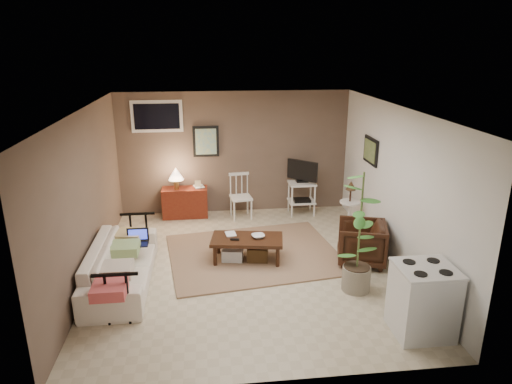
{
  "coord_description": "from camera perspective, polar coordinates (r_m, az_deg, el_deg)",
  "views": [
    {
      "loc": [
        -0.57,
        -6.25,
        3.27
      ],
      "look_at": [
        0.18,
        0.35,
        1.09
      ],
      "focal_mm": 32.0,
      "sensor_mm": 36.0,
      "label": 1
    }
  ],
  "objects": [
    {
      "name": "art_right",
      "position": [
        8.01,
        14.15,
        5.02
      ],
      "size": [
        0.03,
        0.6,
        0.45
      ],
      "primitive_type": "cube",
      "color": "black"
    },
    {
      "name": "laptop",
      "position": [
        6.95,
        -14.57,
        -5.71
      ],
      "size": [
        0.32,
        0.23,
        0.22
      ],
      "color": "black",
      "rests_on": "sofa"
    },
    {
      "name": "rug",
      "position": [
        7.45,
        -0.26,
        -7.73
      ],
      "size": [
        2.93,
        2.47,
        0.03
      ],
      "primitive_type": "cube",
      "rotation": [
        0.0,
        0.0,
        0.14
      ],
      "color": "#9A755A",
      "rests_on": "floor"
    },
    {
      "name": "spindle_chair",
      "position": [
        8.84,
        -1.92,
        -0.69
      ],
      "size": [
        0.44,
        0.44,
        0.87
      ],
      "color": "white",
      "rests_on": "floor"
    },
    {
      "name": "stove",
      "position": [
        5.76,
        20.13,
        -12.58
      ],
      "size": [
        0.66,
        0.61,
        0.86
      ],
      "color": "silver",
      "rests_on": "floor"
    },
    {
      "name": "sofa",
      "position": [
        6.71,
        -16.57,
        -7.89
      ],
      "size": [
        0.6,
        2.06,
        0.8
      ],
      "primitive_type": "imported",
      "rotation": [
        0.0,
        0.0,
        1.57
      ],
      "color": "white",
      "rests_on": "floor"
    },
    {
      "name": "floor",
      "position": [
        7.07,
        -1.17,
        -9.33
      ],
      "size": [
        5.0,
        5.0,
        0.0
      ],
      "primitive_type": "plane",
      "color": "#C1B293",
      "rests_on": "ground"
    },
    {
      "name": "book_table",
      "position": [
        7.16,
        -3.82,
        -4.59
      ],
      "size": [
        0.16,
        0.03,
        0.21
      ],
      "primitive_type": "imported",
      "rotation": [
        0.0,
        0.0,
        0.12
      ],
      "color": "#381E0F",
      "rests_on": "coffee_table"
    },
    {
      "name": "sofa_pillows",
      "position": [
        6.46,
        -16.55,
        -8.06
      ],
      "size": [
        0.4,
        1.96,
        0.14
      ],
      "primitive_type": null,
      "color": "beige",
      "rests_on": "sofa"
    },
    {
      "name": "red_console",
      "position": [
        9.01,
        -8.96,
        -0.95
      ],
      "size": [
        0.87,
        0.39,
        1.01
      ],
      "color": "maroon",
      "rests_on": "floor"
    },
    {
      "name": "sofa_end_rails",
      "position": [
        6.72,
        -15.52,
        -8.31
      ],
      "size": [
        0.55,
        2.06,
        0.69
      ],
      "primitive_type": null,
      "color": "black",
      "rests_on": "floor"
    },
    {
      "name": "book_console",
      "position": [
        8.91,
        -7.75,
        1.3
      ],
      "size": [
        0.19,
        0.07,
        0.25
      ],
      "primitive_type": "imported",
      "rotation": [
        0.0,
        0.0,
        0.25
      ],
      "color": "#381E0F",
      "rests_on": "red_console"
    },
    {
      "name": "art_back",
      "position": [
        8.91,
        -6.28,
        6.3
      ],
      "size": [
        0.5,
        0.03,
        0.6
      ],
      "primitive_type": "cube",
      "color": "black"
    },
    {
      "name": "potted_plant",
      "position": [
        6.23,
        12.86,
        -4.47
      ],
      "size": [
        0.43,
        0.43,
        1.72
      ],
      "color": "gray",
      "rests_on": "floor"
    },
    {
      "name": "bowl",
      "position": [
        7.05,
        0.27,
        -4.99
      ],
      "size": [
        0.2,
        0.08,
        0.2
      ],
      "primitive_type": "imported",
      "rotation": [
        0.0,
        0.0,
        0.17
      ],
      "color": "#381E0F",
      "rests_on": "coffee_table"
    },
    {
      "name": "side_table",
      "position": [
        8.28,
        11.66,
        -1.05
      ],
      "size": [
        0.36,
        0.36,
        0.96
      ],
      "color": "white",
      "rests_on": "floor"
    },
    {
      "name": "window",
      "position": [
        8.87,
        -12.29,
        9.23
      ],
      "size": [
        0.96,
        0.03,
        0.6
      ],
      "primitive_type": "cube",
      "color": "white"
    },
    {
      "name": "coffee_table",
      "position": [
        7.15,
        -1.18,
        -6.94
      ],
      "size": [
        1.17,
        0.73,
        0.42
      ],
      "color": "#381E0F",
      "rests_on": "floor"
    },
    {
      "name": "armchair",
      "position": [
        7.24,
        13.05,
        -5.97
      ],
      "size": [
        0.83,
        0.86,
        0.72
      ],
      "primitive_type": "imported",
      "rotation": [
        0.0,
        0.0,
        -1.86
      ],
      "color": "black",
      "rests_on": "floor"
    },
    {
      "name": "tv_stand",
      "position": [
        9.02,
        5.76,
        0.74
      ],
      "size": [
        0.52,
        0.47,
        1.09
      ],
      "color": "white",
      "rests_on": "floor"
    }
  ]
}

